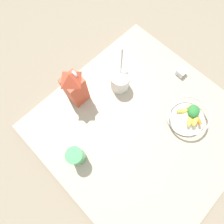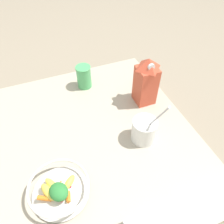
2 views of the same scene
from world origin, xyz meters
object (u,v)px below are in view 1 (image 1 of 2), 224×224
(drinking_cup, at_px, (76,156))
(spice_jar, at_px, (181,72))
(fruit_bowl, at_px, (188,116))
(milk_carton, at_px, (75,87))
(yogurt_tub, at_px, (120,81))

(drinking_cup, distance_m, spice_jar, 0.77)
(fruit_bowl, relative_size, spice_jar, 4.43)
(spice_jar, bearing_deg, milk_carton, 59.24)
(milk_carton, relative_size, yogurt_tub, 1.06)
(fruit_bowl, height_order, drinking_cup, drinking_cup)
(fruit_bowl, xyz_separation_m, yogurt_tub, (0.40, 0.12, 0.02))
(spice_jar, bearing_deg, fruit_bowl, 133.70)
(drinking_cup, xyz_separation_m, spice_jar, (-0.07, -0.77, -0.05))
(drinking_cup, bearing_deg, milk_carton, -41.84)
(fruit_bowl, height_order, yogurt_tub, yogurt_tub)
(fruit_bowl, xyz_separation_m, milk_carton, (0.52, 0.34, 0.09))
(milk_carton, relative_size, spice_jar, 5.12)
(yogurt_tub, xyz_separation_m, drinking_cup, (-0.14, 0.45, 0.01))
(milk_carton, height_order, yogurt_tub, milk_carton)
(spice_jar, bearing_deg, yogurt_tub, 57.36)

